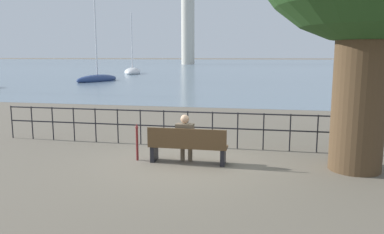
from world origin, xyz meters
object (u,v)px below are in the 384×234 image
closed_umbrella (137,140)px  harbor_lighthouse (188,22)px  seated_person_left (185,136)px  sailboat_1 (97,79)px  park_bench (187,146)px  sailboat_3 (133,72)px

closed_umbrella → harbor_lighthouse: harbor_lighthouse is taller
seated_person_left → sailboat_1: (-15.71, 28.19, -0.40)m
park_bench → sailboat_1: size_ratio=0.21×
sailboat_1 → sailboat_3: bearing=112.4°
park_bench → sailboat_1: (-15.78, 28.27, -0.17)m
park_bench → harbor_lighthouse: 114.82m
closed_umbrella → park_bench: bearing=-1.2°
sailboat_1 → harbor_lighthouse: (-7.81, 83.35, 13.17)m
closed_umbrella → harbor_lighthouse: size_ratio=0.03×
seated_person_left → sailboat_1: 32.27m
sailboat_1 → harbor_lighthouse: size_ratio=0.32×
park_bench → sailboat_3: sailboat_3 is taller
sailboat_1 → park_bench: bearing=-46.3°
sailboat_1 → harbor_lighthouse: harbor_lighthouse is taller
harbor_lighthouse → park_bench: bearing=-78.1°
park_bench → harbor_lighthouse: harbor_lighthouse is taller
closed_umbrella → harbor_lighthouse: (-22.28, 111.59, 12.91)m
sailboat_1 → seated_person_left: bearing=-46.3°
park_bench → closed_umbrella: size_ratio=2.04×
sailboat_1 → harbor_lighthouse: 84.74m
closed_umbrella → harbor_lighthouse: bearing=101.3°
seated_person_left → harbor_lighthouse: size_ratio=0.04×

